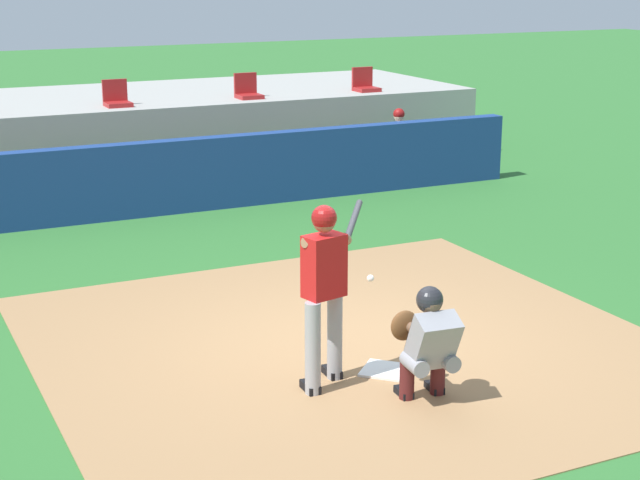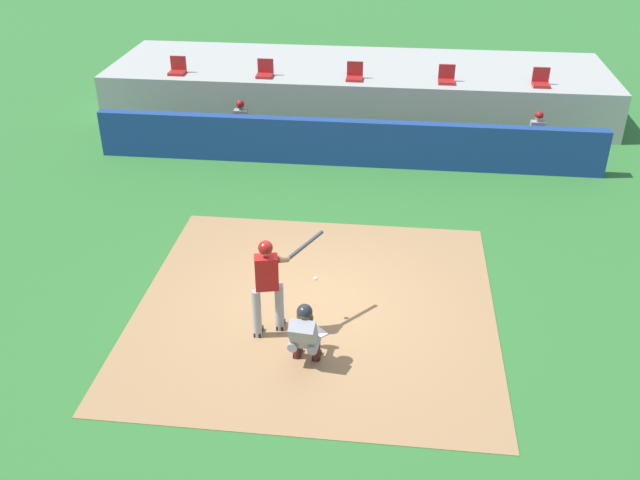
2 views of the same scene
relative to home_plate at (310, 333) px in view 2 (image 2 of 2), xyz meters
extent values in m
plane|color=#2D6B2D|center=(0.00, 0.80, -0.02)|extent=(80.00, 80.00, 0.00)
cube|color=#9E754C|center=(0.00, 0.80, -0.02)|extent=(6.40, 6.40, 0.01)
cube|color=white|center=(0.00, 0.00, 0.00)|extent=(0.62, 0.62, 0.02)
cylinder|color=#99999E|center=(-0.87, -0.16, 0.44)|extent=(0.15, 0.15, 0.92)
cylinder|color=#99999E|center=(-0.53, 0.07, 0.44)|extent=(0.15, 0.15, 0.92)
cube|color=red|center=(-0.70, -0.04, 1.20)|extent=(0.42, 0.32, 0.60)
sphere|color=#996B4C|center=(-0.70, -0.04, 1.63)|extent=(0.21, 0.21, 0.21)
sphere|color=maroon|center=(-0.70, -0.04, 1.66)|extent=(0.24, 0.24, 0.24)
cylinder|color=#996B4C|center=(-0.64, 0.04, 1.41)|extent=(0.57, 0.27, 0.18)
cylinder|color=#996B4C|center=(-0.44, 0.04, 1.41)|extent=(0.23, 0.26, 0.17)
cylinder|color=#333338|center=(-0.13, 0.46, 1.45)|extent=(0.55, 0.72, 0.24)
cube|color=black|center=(-0.87, -0.10, 0.02)|extent=(0.13, 0.26, 0.09)
cube|color=black|center=(-0.53, 0.13, 0.02)|extent=(0.13, 0.26, 0.09)
cylinder|color=gray|center=(-0.14, -0.80, 0.40)|extent=(0.19, 0.33, 0.16)
cylinder|color=#4C1919|center=(-0.13, -0.65, 0.19)|extent=(0.14, 0.14, 0.42)
cube|color=black|center=(-0.12, -0.59, 0.02)|extent=(0.13, 0.25, 0.08)
cylinder|color=gray|center=(0.17, -0.83, 0.40)|extent=(0.19, 0.33, 0.16)
cylinder|color=#4C1919|center=(0.19, -0.68, 0.19)|extent=(0.14, 0.14, 0.42)
cube|color=black|center=(0.19, -0.62, 0.02)|extent=(0.13, 0.25, 0.08)
cube|color=gray|center=(0.01, -0.86, 0.62)|extent=(0.44, 0.47, 0.57)
cube|color=#2D2D33|center=(0.02, -0.74, 0.62)|extent=(0.40, 0.29, 0.45)
sphere|color=brown|center=(0.02, -0.78, 0.96)|extent=(0.21, 0.21, 0.21)
sphere|color=#232328|center=(0.02, -0.76, 0.98)|extent=(0.25, 0.25, 0.25)
cylinder|color=brown|center=(-0.01, -0.63, 0.62)|extent=(0.14, 0.46, 0.10)
ellipsoid|color=brown|center=(-0.03, -0.40, 0.62)|extent=(0.29, 0.15, 0.30)
sphere|color=white|center=(0.05, 0.42, 0.84)|extent=(0.07, 0.07, 0.07)
cube|color=navy|center=(0.00, 7.30, 0.58)|extent=(13.00, 0.30, 1.20)
cube|color=olive|center=(0.00, 8.30, 0.20)|extent=(11.80, 0.44, 0.45)
cylinder|color=#939399|center=(-3.07, 8.05, 0.47)|extent=(0.15, 0.40, 0.15)
cylinder|color=#939399|center=(-3.07, 7.85, 0.20)|extent=(0.13, 0.13, 0.45)
cube|color=maroon|center=(-3.07, 7.80, 0.02)|extent=(0.11, 0.24, 0.08)
cylinder|color=#939399|center=(-2.81, 8.05, 0.47)|extent=(0.15, 0.40, 0.15)
cylinder|color=#939399|center=(-2.81, 7.85, 0.20)|extent=(0.13, 0.13, 0.45)
cube|color=maroon|center=(-2.81, 7.80, 0.02)|extent=(0.11, 0.24, 0.08)
cube|color=gray|center=(-2.94, 8.27, 0.74)|extent=(0.36, 0.22, 0.54)
sphere|color=brown|center=(-2.94, 8.27, 1.13)|extent=(0.20, 0.20, 0.20)
sphere|color=maroon|center=(-2.94, 8.27, 1.17)|extent=(0.22, 0.22, 0.22)
cylinder|color=brown|center=(-3.14, 8.13, 0.63)|extent=(0.09, 0.41, 0.22)
cylinder|color=brown|center=(-2.74, 8.13, 0.63)|extent=(0.09, 0.41, 0.22)
cylinder|color=#939399|center=(4.79, 8.05, 0.47)|extent=(0.15, 0.40, 0.15)
cylinder|color=#939399|center=(4.79, 7.85, 0.20)|extent=(0.13, 0.13, 0.45)
cube|color=maroon|center=(4.79, 7.80, 0.02)|extent=(0.11, 0.24, 0.08)
cylinder|color=#939399|center=(5.05, 8.05, 0.47)|extent=(0.15, 0.40, 0.15)
cylinder|color=#939399|center=(5.05, 7.85, 0.20)|extent=(0.13, 0.13, 0.45)
cube|color=maroon|center=(5.05, 7.80, 0.02)|extent=(0.11, 0.24, 0.08)
cube|color=gray|center=(4.92, 8.27, 0.74)|extent=(0.36, 0.22, 0.54)
sphere|color=beige|center=(4.92, 8.27, 1.13)|extent=(0.20, 0.20, 0.20)
sphere|color=maroon|center=(4.92, 8.27, 1.17)|extent=(0.22, 0.22, 0.22)
cylinder|color=beige|center=(4.72, 8.13, 0.63)|extent=(0.09, 0.41, 0.22)
cylinder|color=beige|center=(5.12, 8.13, 0.63)|extent=(0.09, 0.41, 0.22)
cube|color=#9E9E99|center=(0.00, 11.70, 0.68)|extent=(15.00, 4.40, 1.40)
cube|color=#A51E1E|center=(-5.20, 10.10, 1.42)|extent=(0.46, 0.46, 0.08)
cube|color=#A51E1E|center=(-5.20, 10.30, 1.66)|extent=(0.46, 0.06, 0.40)
cube|color=#A51E1E|center=(-2.60, 10.10, 1.42)|extent=(0.46, 0.46, 0.08)
cube|color=#A51E1E|center=(-2.60, 10.30, 1.66)|extent=(0.46, 0.06, 0.40)
cube|color=#A51E1E|center=(0.00, 10.10, 1.42)|extent=(0.46, 0.46, 0.08)
cube|color=#A51E1E|center=(0.00, 10.30, 1.66)|extent=(0.46, 0.06, 0.40)
cube|color=#A51E1E|center=(2.60, 10.10, 1.42)|extent=(0.46, 0.46, 0.08)
cube|color=#A51E1E|center=(2.60, 10.30, 1.66)|extent=(0.46, 0.06, 0.40)
cube|color=#A51E1E|center=(5.20, 10.10, 1.42)|extent=(0.46, 0.46, 0.08)
cube|color=#A51E1E|center=(5.20, 10.30, 1.66)|extent=(0.46, 0.06, 0.40)
camera|label=1|loc=(-4.58, -8.03, 3.92)|focal=55.86mm
camera|label=2|loc=(1.26, -9.53, 7.29)|focal=39.33mm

